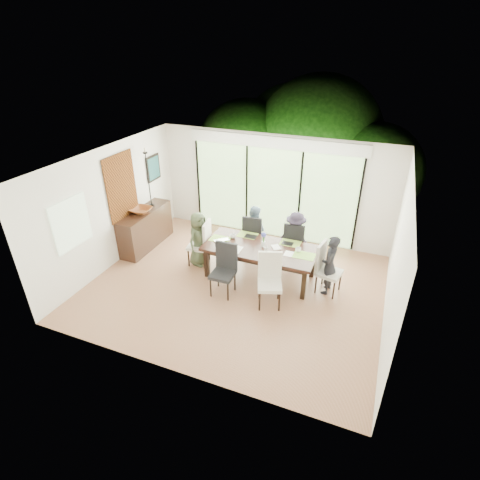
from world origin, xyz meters
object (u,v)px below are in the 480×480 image
at_px(cup_b, 266,249).
at_px(bowl, 141,210).
at_px(cup_a, 233,236).
at_px(chair_far_right, 295,242).
at_px(chair_near_right, 270,282).
at_px(person_right_end, 329,265).
at_px(table_top, 260,248).
at_px(cup_c, 298,250).
at_px(person_far_right, 295,239).
at_px(laptop, 222,241).
at_px(sideboard, 146,229).
at_px(chair_right_end, 330,269).
at_px(vase, 263,244).
at_px(person_left_end, 199,239).
at_px(chair_far_left, 254,234).
at_px(chair_near_left, 223,271).
at_px(chair_left_end, 198,242).
at_px(person_far_left, 254,231).

height_order(cup_b, bowl, bowl).
relative_size(cup_a, cup_b, 1.24).
bearing_deg(chair_far_right, bowl, 7.36).
distance_m(chair_near_right, cup_a, 1.59).
relative_size(person_right_end, cup_b, 12.90).
height_order(table_top, cup_c, cup_c).
bearing_deg(cup_a, person_far_right, 28.55).
bearing_deg(table_top, laptop, -173.29).
relative_size(cup_a, sideboard, 0.07).
relative_size(cup_b, cup_c, 0.81).
bearing_deg(table_top, person_far_right, 56.47).
distance_m(chair_right_end, vase, 1.47).
bearing_deg(chair_far_right, cup_b, 63.83).
bearing_deg(cup_a, person_left_end, -169.11).
distance_m(chair_far_left, chair_far_right, 1.00).
xyz_separation_m(chair_near_left, person_far_right, (1.05, 1.70, 0.10)).
height_order(laptop, cup_c, cup_c).
xyz_separation_m(table_top, sideboard, (-3.11, 0.26, -0.24)).
bearing_deg(chair_near_right, laptop, 130.48).
relative_size(chair_near_left, cup_c, 8.87).
distance_m(person_left_end, person_right_end, 2.96).
height_order(chair_near_left, person_far_right, person_far_right).
xyz_separation_m(chair_far_right, chair_near_right, (-0.05, -1.72, 0.00)).
xyz_separation_m(table_top, chair_near_right, (0.50, -0.87, -0.17)).
bearing_deg(table_top, chair_left_end, 180.00).
relative_size(chair_far_right, cup_b, 11.00).
xyz_separation_m(person_right_end, sideboard, (-4.59, 0.26, -0.17)).
relative_size(vase, cup_c, 0.97).
xyz_separation_m(chair_near_right, sideboard, (-3.61, 1.13, -0.07)).
distance_m(chair_left_end, chair_near_left, 1.33).
xyz_separation_m(person_far_right, vase, (-0.50, -0.78, 0.17)).
distance_m(cup_c, sideboard, 3.93).
bearing_deg(person_right_end, laptop, -85.16).
relative_size(chair_right_end, cup_b, 11.00).
height_order(table_top, chair_far_right, chair_far_right).
relative_size(chair_far_left, person_right_end, 0.85).
distance_m(chair_left_end, chair_right_end, 3.00).
bearing_deg(person_far_left, cup_b, 135.30).
height_order(chair_left_end, person_right_end, person_right_end).
bearing_deg(chair_far_right, sideboard, 5.84).
bearing_deg(person_far_right, chair_right_end, 151.34).
bearing_deg(cup_b, chair_near_left, -130.17).
bearing_deg(cup_c, chair_near_left, -143.27).
bearing_deg(laptop, chair_far_right, -7.89).
distance_m(chair_left_end, cup_c, 2.32).
bearing_deg(vase, person_far_right, 57.34).
bearing_deg(person_far_right, cup_a, 41.03).
bearing_deg(person_left_end, person_far_left, -36.41).
distance_m(cup_c, bowl, 3.92).
bearing_deg(chair_far_left, bowl, 8.60).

